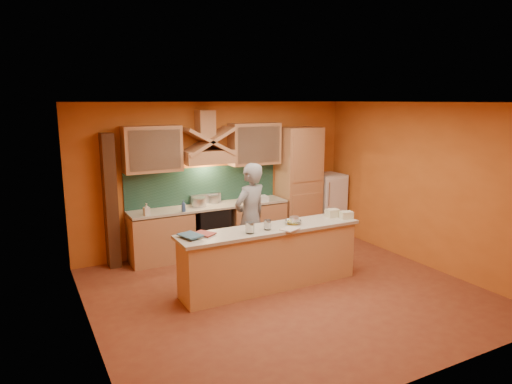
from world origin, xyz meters
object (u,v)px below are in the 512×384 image
fridge (328,204)px  person (250,218)px  kitchen_scale (294,221)px  mixing_bowl (293,222)px  stove (211,230)px

fridge → person: size_ratio=0.71×
kitchen_scale → mixing_bowl: kitchen_scale is taller
stove → person: person is taller
stove → fridge: fridge is taller
fridge → kitchen_scale: size_ratio=10.80×
person → mixing_bowl: bearing=97.8°
kitchen_scale → mixing_bowl: 0.03m
mixing_bowl → kitchen_scale: bearing=-39.1°
person → mixing_bowl: size_ratio=7.41×
stove → person: 1.28m
stove → kitchen_scale: bearing=-71.7°
stove → person: bearing=-78.4°
person → fridge: bearing=-174.3°
kitchen_scale → mixing_bowl: (-0.02, 0.01, -0.02)m
stove → kitchen_scale: size_ratio=7.47×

